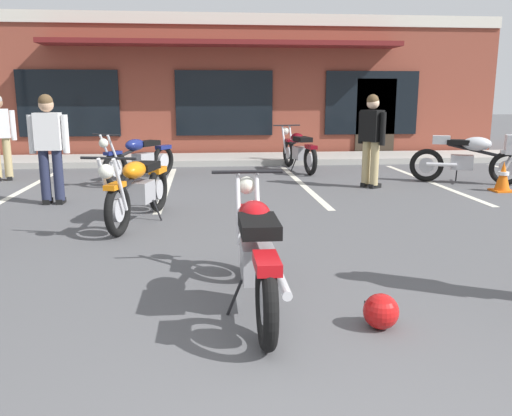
{
  "coord_description": "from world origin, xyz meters",
  "views": [
    {
      "loc": [
        -0.6,
        -1.55,
        1.66
      ],
      "look_at": [
        -0.08,
        3.64,
        0.55
      ],
      "focal_mm": 37.35,
      "sensor_mm": 36.0,
      "label": 1
    }
  ],
  "objects": [
    {
      "name": "person_by_back_row",
      "position": [
        -4.53,
        9.32,
        0.95
      ],
      "size": [
        0.6,
        0.37,
        1.68
      ],
      "color": "black",
      "rests_on": "ground_plane"
    },
    {
      "name": "motorcycle_red_sportbike",
      "position": [
        -1.84,
        9.02,
        0.46
      ],
      "size": [
        1.4,
        1.84,
        0.98
      ],
      "color": "black",
      "rests_on": "ground_plane"
    },
    {
      "name": "helmet_on_pavement",
      "position": [
        0.66,
        1.94,
        0.13
      ],
      "size": [
        0.26,
        0.26,
        0.26
      ],
      "color": "#B71414",
      "rests_on": "ground_plane"
    },
    {
      "name": "sidewalk_kerb",
      "position": [
        0.0,
        11.91,
        0.07
      ],
      "size": [
        22.0,
        1.8,
        0.14
      ],
      "primitive_type": "cube",
      "color": "#A8A59E",
      "rests_on": "ground_plane"
    },
    {
      "name": "motorcycle_green_cafe_racer",
      "position": [
        4.51,
        8.06,
        0.53
      ],
      "size": [
        1.99,
        1.12,
        0.98
      ],
      "color": "black",
      "rests_on": "ground_plane"
    },
    {
      "name": "painted_stall_lines",
      "position": [
        -0.0,
        8.31,
        0.0
      ],
      "size": [
        12.79,
        4.8,
        0.01
      ],
      "color": "silver",
      "rests_on": "ground_plane"
    },
    {
      "name": "traffic_cone",
      "position": [
        4.63,
        7.19,
        0.26
      ],
      "size": [
        0.34,
        0.34,
        0.53
      ],
      "color": "orange",
      "rests_on": "ground_plane"
    },
    {
      "name": "ground_plane",
      "position": [
        0.0,
        3.84,
        0.0
      ],
      "size": [
        80.0,
        80.0,
        0.0
      ],
      "primitive_type": "plane",
      "color": "#515154"
    },
    {
      "name": "motorcycle_foreground_classic",
      "position": [
        -0.2,
        2.46,
        0.46
      ],
      "size": [
        0.66,
        2.11,
        0.98
      ],
      "color": "black",
      "rests_on": "ground_plane"
    },
    {
      "name": "brick_storefront_building",
      "position": [
        0.0,
        15.98,
        1.88
      ],
      "size": [
        15.11,
        7.04,
        3.74
      ],
      "color": "brown",
      "rests_on": "ground_plane"
    },
    {
      "name": "person_in_black_shirt",
      "position": [
        2.43,
        7.81,
        0.95
      ],
      "size": [
        0.41,
        0.57,
        1.68
      ],
      "color": "black",
      "rests_on": "ground_plane"
    },
    {
      "name": "motorcycle_black_cruiser",
      "position": [
        -1.45,
        5.43,
        0.46
      ],
      "size": [
        0.86,
        2.07,
        0.98
      ],
      "color": "black",
      "rests_on": "ground_plane"
    },
    {
      "name": "person_near_building",
      "position": [
        -2.92,
        6.83,
        0.95
      ],
      "size": [
        0.6,
        0.28,
        1.68
      ],
      "color": "black",
      "rests_on": "ground_plane"
    },
    {
      "name": "motorcycle_silver_naked",
      "position": [
        1.53,
        10.17,
        0.46
      ],
      "size": [
        0.76,
        2.1,
        0.98
      ],
      "color": "black",
      "rests_on": "ground_plane"
    }
  ]
}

